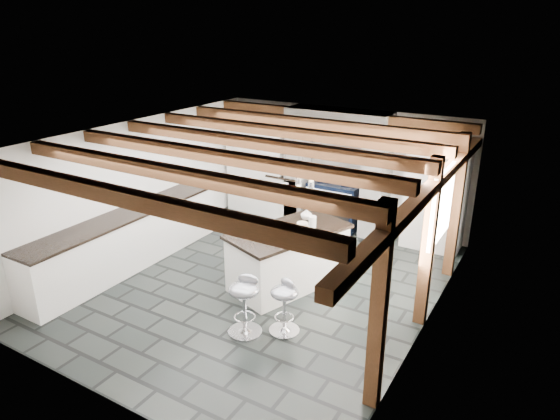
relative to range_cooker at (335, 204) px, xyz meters
The scene contains 6 objects.
ground 2.72m from the range_cooker, 90.00° to the right, with size 6.00×6.00×0.00m, color black.
room_shell 1.52m from the range_cooker, 115.80° to the right, with size 6.00×6.03×6.00m.
range_cooker is the anchor object (origin of this frame).
kitchen_island 2.51m from the range_cooker, 81.33° to the right, with size 1.51×2.04×1.21m.
bar_stool_near 3.74m from the range_cooker, 75.03° to the right, with size 0.46×0.46×0.74m.
bar_stool_far 3.94m from the range_cooker, 82.15° to the right, with size 0.48×0.48×0.82m.
Camera 1 is at (3.75, -5.76, 3.80)m, focal length 32.00 mm.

